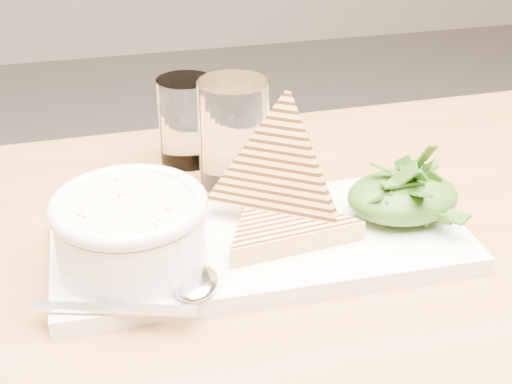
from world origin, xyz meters
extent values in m
cube|color=#8F5E39|center=(0.06, -0.01, 0.73)|extent=(1.11, 0.75, 0.04)
cylinder|color=#8F5E39|center=(0.56, 0.31, 0.35)|extent=(0.06, 0.06, 0.71)
cube|color=white|center=(0.14, 0.06, 0.76)|extent=(0.38, 0.18, 0.02)
cylinder|color=white|center=(0.02, 0.05, 0.79)|extent=(0.13, 0.13, 0.05)
cylinder|color=beige|center=(0.02, 0.05, 0.82)|extent=(0.11, 0.11, 0.01)
torus|color=white|center=(0.02, 0.05, 0.82)|extent=(0.13, 0.13, 0.01)
ellipsoid|color=black|center=(0.27, 0.06, 0.78)|extent=(0.11, 0.08, 0.04)
ellipsoid|color=silver|center=(0.06, 0.00, 0.77)|extent=(0.05, 0.06, 0.01)
cube|color=silver|center=(0.00, -0.02, 0.77)|extent=(0.12, 0.05, 0.00)
cylinder|color=white|center=(0.14, 0.20, 0.81)|extent=(0.07, 0.07, 0.11)
cylinder|color=white|center=(0.10, 0.27, 0.80)|extent=(0.06, 0.06, 0.10)
camera|label=1|loc=(-0.01, -0.47, 1.11)|focal=50.00mm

